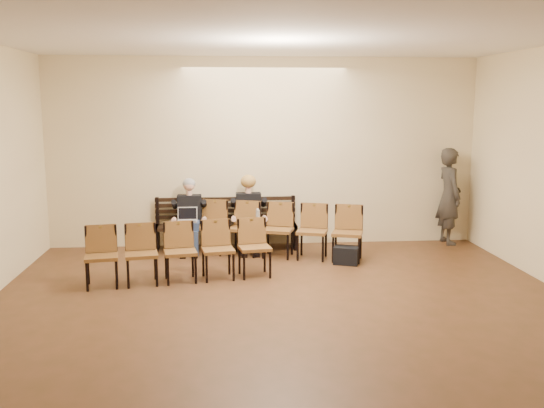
{
  "coord_description": "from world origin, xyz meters",
  "views": [
    {
      "loc": [
        -0.82,
        -6.27,
        2.67
      ],
      "look_at": [
        0.06,
        4.05,
        0.93
      ],
      "focal_mm": 40.0,
      "sensor_mm": 36.0,
      "label": 1
    }
  ],
  "objects_px": {
    "seated_man": "(189,216)",
    "bench": "(226,237)",
    "bag": "(346,255)",
    "passerby": "(449,189)",
    "water_bottle": "(258,222)",
    "chair_row_front": "(278,230)",
    "laptop": "(187,222)",
    "chair_row_back": "(180,252)",
    "seated_woman": "(249,215)"
  },
  "relations": [
    {
      "from": "seated_man",
      "to": "bench",
      "type": "bearing_deg",
      "value": 10.35
    },
    {
      "from": "bag",
      "to": "passerby",
      "type": "xyz_separation_m",
      "value": [
        2.24,
        1.33,
        0.9
      ]
    },
    {
      "from": "water_bottle",
      "to": "chair_row_front",
      "type": "xyz_separation_m",
      "value": [
        0.33,
        -0.24,
        -0.09
      ]
    },
    {
      "from": "laptop",
      "to": "chair_row_front",
      "type": "height_order",
      "value": "chair_row_front"
    },
    {
      "from": "bench",
      "to": "chair_row_back",
      "type": "bearing_deg",
      "value": -109.46
    },
    {
      "from": "chair_row_front",
      "to": "chair_row_back",
      "type": "xyz_separation_m",
      "value": [
        -1.6,
        -1.35,
        -0.03
      ]
    },
    {
      "from": "seated_man",
      "to": "laptop",
      "type": "relative_size",
      "value": 3.68
    },
    {
      "from": "seated_woman",
      "to": "bag",
      "type": "xyz_separation_m",
      "value": [
        1.57,
        -1.11,
        -0.5
      ]
    },
    {
      "from": "laptop",
      "to": "water_bottle",
      "type": "distance_m",
      "value": 1.25
    },
    {
      "from": "bag",
      "to": "chair_row_back",
      "type": "height_order",
      "value": "chair_row_back"
    },
    {
      "from": "seated_woman",
      "to": "bag",
      "type": "height_order",
      "value": "seated_woman"
    },
    {
      "from": "water_bottle",
      "to": "bag",
      "type": "bearing_deg",
      "value": -30.1
    },
    {
      "from": "laptop",
      "to": "chair_row_front",
      "type": "bearing_deg",
      "value": -17.26
    },
    {
      "from": "bench",
      "to": "passerby",
      "type": "bearing_deg",
      "value": 1.35
    },
    {
      "from": "bench",
      "to": "seated_man",
      "type": "height_order",
      "value": "seated_man"
    },
    {
      "from": "bench",
      "to": "passerby",
      "type": "xyz_separation_m",
      "value": [
        4.23,
        0.1,
        0.83
      ]
    },
    {
      "from": "bench",
      "to": "chair_row_front",
      "type": "bearing_deg",
      "value": -36.05
    },
    {
      "from": "water_bottle",
      "to": "chair_row_front",
      "type": "height_order",
      "value": "chair_row_front"
    },
    {
      "from": "seated_woman",
      "to": "laptop",
      "type": "relative_size",
      "value": 3.72
    },
    {
      "from": "laptop",
      "to": "passerby",
      "type": "height_order",
      "value": "passerby"
    },
    {
      "from": "seated_woman",
      "to": "passerby",
      "type": "relative_size",
      "value": 0.62
    },
    {
      "from": "laptop",
      "to": "chair_row_back",
      "type": "height_order",
      "value": "chair_row_back"
    },
    {
      "from": "seated_man",
      "to": "bag",
      "type": "height_order",
      "value": "seated_man"
    },
    {
      "from": "seated_woman",
      "to": "laptop",
      "type": "distance_m",
      "value": 1.12
    },
    {
      "from": "bench",
      "to": "water_bottle",
      "type": "relative_size",
      "value": 11.09
    },
    {
      "from": "chair_row_front",
      "to": "bench",
      "type": "bearing_deg",
      "value": 161.48
    },
    {
      "from": "laptop",
      "to": "passerby",
      "type": "xyz_separation_m",
      "value": [
        4.92,
        0.43,
        0.48
      ]
    },
    {
      "from": "passerby",
      "to": "seated_woman",
      "type": "bearing_deg",
      "value": 89.22
    },
    {
      "from": "passerby",
      "to": "chair_row_front",
      "type": "bearing_deg",
      "value": 98.58
    },
    {
      "from": "bag",
      "to": "bench",
      "type": "bearing_deg",
      "value": 148.18
    },
    {
      "from": "bench",
      "to": "chair_row_back",
      "type": "distance_m",
      "value": 2.13
    },
    {
      "from": "seated_woman",
      "to": "chair_row_back",
      "type": "xyz_separation_m",
      "value": [
        -1.12,
        -1.88,
        -0.2
      ]
    },
    {
      "from": "chair_row_front",
      "to": "bag",
      "type": "bearing_deg",
      "value": -10.53
    },
    {
      "from": "seated_man",
      "to": "chair_row_back",
      "type": "distance_m",
      "value": 1.89
    },
    {
      "from": "seated_man",
      "to": "passerby",
      "type": "height_order",
      "value": "passerby"
    },
    {
      "from": "bag",
      "to": "chair_row_front",
      "type": "height_order",
      "value": "chair_row_front"
    },
    {
      "from": "seated_woman",
      "to": "laptop",
      "type": "bearing_deg",
      "value": -168.98
    },
    {
      "from": "seated_man",
      "to": "chair_row_front",
      "type": "xyz_separation_m",
      "value": [
        1.55,
        -0.53,
        -0.17
      ]
    },
    {
      "from": "passerby",
      "to": "chair_row_front",
      "type": "relative_size",
      "value": 0.72
    },
    {
      "from": "bench",
      "to": "chair_row_front",
      "type": "xyz_separation_m",
      "value": [
        0.89,
        -0.65,
        0.25
      ]
    },
    {
      "from": "seated_woman",
      "to": "bag",
      "type": "distance_m",
      "value": 1.99
    },
    {
      "from": "bag",
      "to": "chair_row_front",
      "type": "distance_m",
      "value": 1.28
    },
    {
      "from": "chair_row_front",
      "to": "seated_man",
      "type": "bearing_deg",
      "value": 178.64
    },
    {
      "from": "laptop",
      "to": "water_bottle",
      "type": "xyz_separation_m",
      "value": [
        1.25,
        -0.07,
        -0.01
      ]
    },
    {
      "from": "seated_man",
      "to": "laptop",
      "type": "distance_m",
      "value": 0.23
    },
    {
      "from": "seated_man",
      "to": "seated_woman",
      "type": "distance_m",
      "value": 1.07
    },
    {
      "from": "laptop",
      "to": "chair_row_front",
      "type": "relative_size",
      "value": 0.12
    },
    {
      "from": "bench",
      "to": "chair_row_back",
      "type": "relative_size",
      "value": 0.94
    },
    {
      "from": "seated_man",
      "to": "laptop",
      "type": "height_order",
      "value": "seated_man"
    },
    {
      "from": "water_bottle",
      "to": "chair_row_back",
      "type": "xyz_separation_m",
      "value": [
        -1.27,
        -1.59,
        -0.12
      ]
    }
  ]
}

